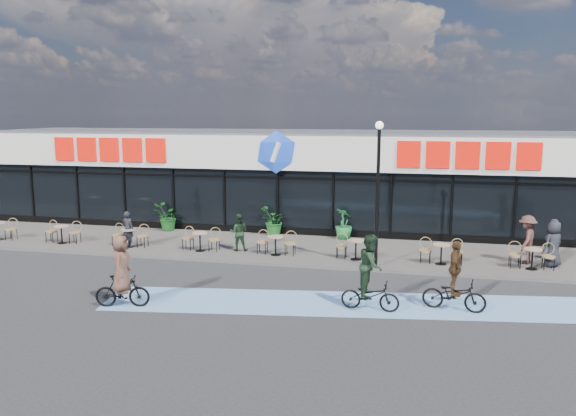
{
  "coord_description": "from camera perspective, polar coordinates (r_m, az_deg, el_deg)",
  "views": [
    {
      "loc": [
        5.78,
        -17.14,
        5.52
      ],
      "look_at": [
        1.24,
        3.5,
        1.9
      ],
      "focal_mm": 35.0,
      "sensor_mm": 36.0,
      "label": 1
    }
  ],
  "objects": [
    {
      "name": "potted_plant_left",
      "position": [
        26.51,
        -12.19,
        -0.91
      ],
      "size": [
        1.49,
        1.5,
        1.26
      ],
      "primitive_type": "imported",
      "rotation": [
        0.0,
        0.0,
        3.98
      ],
      "color": "#17511B",
      "rests_on": "sidewalk"
    },
    {
      "name": "pedestrian_c",
      "position": [
        21.92,
        25.34,
        -3.33
      ],
      "size": [
        0.96,
        0.91,
        1.65
      ],
      "primitive_type": "imported",
      "rotation": [
        0.0,
        0.0,
        3.81
      ],
      "color": "#22232A",
      "rests_on": "sidewalk"
    },
    {
      "name": "bistro_set_7",
      "position": [
        21.46,
        23.53,
        -4.48
      ],
      "size": [
        1.54,
        0.62,
        0.9
      ],
      "color": "tan",
      "rests_on": "sidewalk"
    },
    {
      "name": "cyclist_c",
      "position": [
        16.76,
        -16.55,
        -6.74
      ],
      "size": [
        1.62,
        0.9,
        2.11
      ],
      "color": "black",
      "rests_on": "ground"
    },
    {
      "name": "bistro_set_5",
      "position": [
        21.12,
        6.93,
        -3.95
      ],
      "size": [
        1.54,
        0.62,
        0.9
      ],
      "color": "tan",
      "rests_on": "sidewalk"
    },
    {
      "name": "bike_lane",
      "position": [
        16.68,
        5.66,
        -9.64
      ],
      "size": [
        14.17,
        4.13,
        0.01
      ],
      "primitive_type": "cube",
      "rotation": [
        0.0,
        0.0,
        0.14
      ],
      "color": "#6B99CA",
      "rests_on": "ground"
    },
    {
      "name": "cyclist_b",
      "position": [
        16.52,
        16.55,
        -7.55
      ],
      "size": [
        1.83,
        0.96,
        2.0
      ],
      "color": "black",
      "rests_on": "ground"
    },
    {
      "name": "pedestrian_a",
      "position": [
        22.04,
        23.1,
        -2.95
      ],
      "size": [
        1.03,
        1.31,
        1.77
      ],
      "primitive_type": "imported",
      "rotation": [
        0.0,
        0.0,
        -1.95
      ],
      "color": "#4E2D28",
      "rests_on": "sidewalk"
    },
    {
      "name": "potted_plant_right",
      "position": [
        24.36,
        5.67,
        -1.59
      ],
      "size": [
        1.05,
        1.05,
        1.33
      ],
      "primitive_type": "imported",
      "rotation": [
        0.0,
        0.0,
        2.35
      ],
      "color": "#1C642E",
      "rests_on": "sidewalk"
    },
    {
      "name": "cyclist_a",
      "position": [
        15.97,
        8.38,
        -7.15
      ],
      "size": [
        1.68,
        0.9,
        2.19
      ],
      "color": "black",
      "rests_on": "ground"
    },
    {
      "name": "potted_plant_mid",
      "position": [
        24.99,
        -1.46,
        -1.34
      ],
      "size": [
        1.27,
        1.37,
        1.26
      ],
      "primitive_type": "imported",
      "rotation": [
        0.0,
        0.0,
        4.42
      ],
      "color": "#1A5E21",
      "rests_on": "sidewalk"
    },
    {
      "name": "bistro_set_2",
      "position": [
        23.79,
        -15.76,
        -2.7
      ],
      "size": [
        1.54,
        0.62,
        0.9
      ],
      "color": "tan",
      "rests_on": "sidewalk"
    },
    {
      "name": "bistro_set_4",
      "position": [
        21.61,
        -1.21,
        -3.56
      ],
      "size": [
        1.54,
        0.62,
        0.9
      ],
      "color": "tan",
      "rests_on": "sidewalk"
    },
    {
      "name": "ground",
      "position": [
        18.91,
        -6.0,
        -7.31
      ],
      "size": [
        120.0,
        120.0,
        0.0
      ],
      "primitive_type": "plane",
      "color": "#28282B",
      "rests_on": "ground"
    },
    {
      "name": "patron_left",
      "position": [
        23.68,
        -15.96,
        -2.06
      ],
      "size": [
        0.59,
        0.44,
        1.48
      ],
      "primitive_type": "imported",
      "rotation": [
        0.0,
        0.0,
        2.96
      ],
      "color": "black",
      "rests_on": "sidewalk"
    },
    {
      "name": "bistro_set_3",
      "position": [
        22.52,
        -8.84,
        -3.14
      ],
      "size": [
        1.54,
        0.62,
        0.9
      ],
      "color": "tan",
      "rests_on": "sidewalk"
    },
    {
      "name": "bistro_set_1",
      "position": [
        25.37,
        -21.9,
        -2.28
      ],
      "size": [
        1.54,
        0.62,
        0.9
      ],
      "color": "tan",
      "rests_on": "sidewalk"
    },
    {
      "name": "bistro_set_6",
      "position": [
        21.07,
        15.29,
        -4.26
      ],
      "size": [
        1.54,
        0.62,
        0.9
      ],
      "color": "tan",
      "rests_on": "sidewalk"
    },
    {
      "name": "pedestrian_b",
      "position": [
        23.04,
        25.44,
        -2.9
      ],
      "size": [
        0.37,
        0.56,
        1.53
      ],
      "primitive_type": "imported",
      "rotation": [
        0.0,
        0.0,
        1.56
      ],
      "color": "#212129",
      "rests_on": "sidewalk"
    },
    {
      "name": "sidewalk",
      "position": [
        23.06,
        -2.48,
        -4.02
      ],
      "size": [
        44.0,
        5.0,
        0.1
      ],
      "primitive_type": "cube",
      "color": "#514D48",
      "rests_on": "ground"
    },
    {
      "name": "building",
      "position": [
        27.86,
        0.36,
        3.16
      ],
      "size": [
        30.6,
        6.57,
        4.75
      ],
      "color": "black",
      "rests_on": "ground"
    },
    {
      "name": "patron_right",
      "position": [
        22.23,
        -5.03,
        -2.47
      ],
      "size": [
        0.81,
        0.68,
        1.48
      ],
      "primitive_type": "imported",
      "rotation": [
        0.0,
        0.0,
        3.31
      ],
      "color": "black",
      "rests_on": "sidewalk"
    },
    {
      "name": "lamp_post",
      "position": [
        19.61,
        9.12,
        2.64
      ],
      "size": [
        0.28,
        0.28,
        5.12
      ],
      "color": "black",
      "rests_on": "sidewalk"
    }
  ]
}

